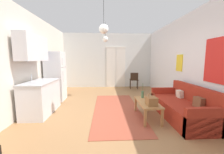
{
  "coord_description": "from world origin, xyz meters",
  "views": [
    {
      "loc": [
        -0.15,
        -3.48,
        1.47
      ],
      "look_at": [
        0.09,
        1.32,
        0.86
      ],
      "focal_mm": 22.14,
      "sensor_mm": 36.0,
      "label": 1
    }
  ],
  "objects_px": {
    "refrigerator": "(56,76)",
    "coffee_table": "(147,104)",
    "couch": "(184,108)",
    "bamboo_vase": "(143,94)",
    "accent_chair": "(134,79)",
    "pendant_lamp_far": "(105,39)",
    "pendant_lamp_near": "(104,29)",
    "handbag": "(151,101)"
  },
  "relations": [
    {
      "from": "accent_chair",
      "to": "pendant_lamp_far",
      "type": "height_order",
      "value": "pendant_lamp_far"
    },
    {
      "from": "coffee_table",
      "to": "bamboo_vase",
      "type": "distance_m",
      "value": 0.37
    },
    {
      "from": "accent_chair",
      "to": "pendant_lamp_near",
      "type": "bearing_deg",
      "value": 73.54
    },
    {
      "from": "handbag",
      "to": "refrigerator",
      "type": "distance_m",
      "value": 3.48
    },
    {
      "from": "coffee_table",
      "to": "bamboo_vase",
      "type": "height_order",
      "value": "bamboo_vase"
    },
    {
      "from": "couch",
      "to": "pendant_lamp_near",
      "type": "xyz_separation_m",
      "value": [
        -2.0,
        0.08,
        1.92
      ]
    },
    {
      "from": "couch",
      "to": "accent_chair",
      "type": "distance_m",
      "value": 3.55
    },
    {
      "from": "couch",
      "to": "coffee_table",
      "type": "relative_size",
      "value": 1.88
    },
    {
      "from": "couch",
      "to": "pendant_lamp_near",
      "type": "height_order",
      "value": "pendant_lamp_near"
    },
    {
      "from": "coffee_table",
      "to": "accent_chair",
      "type": "distance_m",
      "value": 3.5
    },
    {
      "from": "coffee_table",
      "to": "pendant_lamp_far",
      "type": "xyz_separation_m",
      "value": [
        -1.04,
        1.93,
        1.85
      ]
    },
    {
      "from": "couch",
      "to": "handbag",
      "type": "relative_size",
      "value": 6.48
    },
    {
      "from": "accent_chair",
      "to": "pendant_lamp_far",
      "type": "distance_m",
      "value": 2.73
    },
    {
      "from": "refrigerator",
      "to": "pendant_lamp_near",
      "type": "height_order",
      "value": "pendant_lamp_near"
    },
    {
      "from": "couch",
      "to": "refrigerator",
      "type": "bearing_deg",
      "value": 155.1
    },
    {
      "from": "bamboo_vase",
      "to": "refrigerator",
      "type": "relative_size",
      "value": 0.23
    },
    {
      "from": "refrigerator",
      "to": "handbag",
      "type": "bearing_deg",
      "value": -35.09
    },
    {
      "from": "refrigerator",
      "to": "pendant_lamp_far",
      "type": "bearing_deg",
      "value": 6.9
    },
    {
      "from": "accent_chair",
      "to": "pendant_lamp_far",
      "type": "bearing_deg",
      "value": 54.02
    },
    {
      "from": "handbag",
      "to": "pendant_lamp_near",
      "type": "xyz_separation_m",
      "value": [
        -1.08,
        0.33,
        1.65
      ]
    },
    {
      "from": "coffee_table",
      "to": "refrigerator",
      "type": "bearing_deg",
      "value": 148.78
    },
    {
      "from": "bamboo_vase",
      "to": "pendant_lamp_far",
      "type": "xyz_separation_m",
      "value": [
        -1.0,
        1.6,
        1.69
      ]
    },
    {
      "from": "refrigerator",
      "to": "pendant_lamp_near",
      "type": "bearing_deg",
      "value": -43.47
    },
    {
      "from": "couch",
      "to": "bamboo_vase",
      "type": "distance_m",
      "value": 1.06
    },
    {
      "from": "handbag",
      "to": "accent_chair",
      "type": "relative_size",
      "value": 0.36
    },
    {
      "from": "coffee_table",
      "to": "handbag",
      "type": "distance_m",
      "value": 0.32
    },
    {
      "from": "couch",
      "to": "accent_chair",
      "type": "xyz_separation_m",
      "value": [
        -0.53,
        3.51,
        0.22
      ]
    },
    {
      "from": "coffee_table",
      "to": "pendant_lamp_far",
      "type": "bearing_deg",
      "value": 118.25
    },
    {
      "from": "coffee_table",
      "to": "handbag",
      "type": "height_order",
      "value": "handbag"
    },
    {
      "from": "accent_chair",
      "to": "refrigerator",
      "type": "bearing_deg",
      "value": 35.47
    },
    {
      "from": "couch",
      "to": "refrigerator",
      "type": "relative_size",
      "value": 1.1
    },
    {
      "from": "handbag",
      "to": "pendant_lamp_far",
      "type": "xyz_separation_m",
      "value": [
        -1.04,
        2.21,
        1.69
      ]
    },
    {
      "from": "refrigerator",
      "to": "pendant_lamp_far",
      "type": "relative_size",
      "value": 2.44
    },
    {
      "from": "couch",
      "to": "accent_chair",
      "type": "relative_size",
      "value": 2.33
    },
    {
      "from": "couch",
      "to": "coffee_table",
      "type": "height_order",
      "value": "couch"
    },
    {
      "from": "handbag",
      "to": "refrigerator",
      "type": "relative_size",
      "value": 0.17
    },
    {
      "from": "pendant_lamp_far",
      "to": "refrigerator",
      "type": "bearing_deg",
      "value": -173.1
    },
    {
      "from": "couch",
      "to": "refrigerator",
      "type": "distance_m",
      "value": 4.19
    },
    {
      "from": "refrigerator",
      "to": "accent_chair",
      "type": "bearing_deg",
      "value": 28.67
    },
    {
      "from": "couch",
      "to": "handbag",
      "type": "height_order",
      "value": "couch"
    },
    {
      "from": "couch",
      "to": "bamboo_vase",
      "type": "bearing_deg",
      "value": 159.48
    },
    {
      "from": "refrigerator",
      "to": "coffee_table",
      "type": "bearing_deg",
      "value": -31.22
    }
  ]
}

